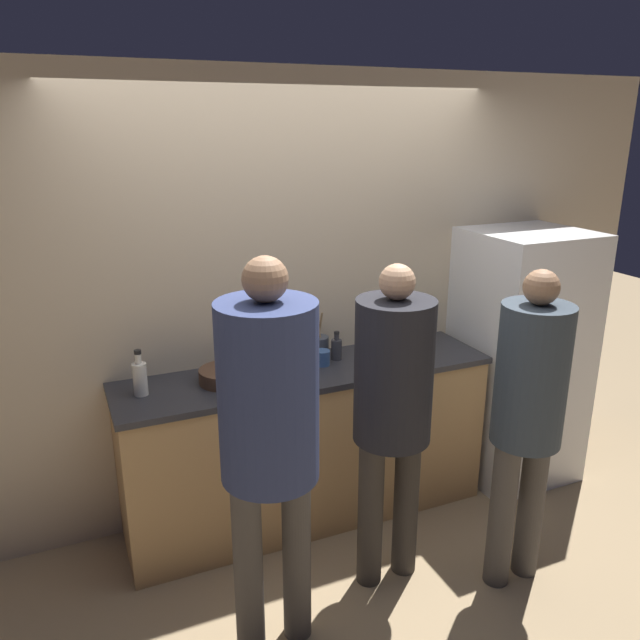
% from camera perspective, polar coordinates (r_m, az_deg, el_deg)
% --- Properties ---
extents(ground_plane, '(14.00, 14.00, 0.00)m').
position_cam_1_polar(ground_plane, '(3.80, 0.85, -19.71)').
color(ground_plane, '#9E8460').
extents(wall_back, '(5.20, 0.06, 2.60)m').
position_cam_1_polar(wall_back, '(3.72, -2.95, 1.95)').
color(wall_back, '#C6B293').
rests_on(wall_back, ground_plane).
extents(counter, '(2.18, 0.59, 0.96)m').
position_cam_1_polar(counter, '(3.79, -1.22, -11.15)').
color(counter, tan).
rests_on(counter, ground_plane).
extents(refrigerator, '(0.71, 0.70, 1.66)m').
position_cam_1_polar(refrigerator, '(4.32, 17.69, -3.18)').
color(refrigerator, white).
rests_on(refrigerator, ground_plane).
extents(person_left, '(0.42, 0.42, 1.82)m').
position_cam_1_polar(person_left, '(2.61, -4.68, -9.19)').
color(person_left, '#4C4742').
rests_on(person_left, ground_plane).
extents(person_center, '(0.38, 0.38, 1.69)m').
position_cam_1_polar(person_center, '(3.07, 6.66, -7.06)').
color(person_center, '#38332D').
rests_on(person_center, ground_plane).
extents(person_right, '(0.34, 0.34, 1.67)m').
position_cam_1_polar(person_right, '(3.22, 18.49, -7.46)').
color(person_right, '#4C4742').
rests_on(person_right, ground_plane).
extents(fruit_bowl, '(0.29, 0.29, 0.12)m').
position_cam_1_polar(fruit_bowl, '(3.43, -8.62, -4.99)').
color(fruit_bowl, '#4C3323').
rests_on(fruit_bowl, counter).
extents(utensil_crock, '(0.12, 0.12, 0.27)m').
position_cam_1_polar(utensil_crock, '(3.75, -0.16, -2.35)').
color(utensil_crock, '#3D424C').
rests_on(utensil_crock, counter).
extents(bottle_red, '(0.08, 0.08, 0.17)m').
position_cam_1_polar(bottle_red, '(3.62, -3.04, -3.10)').
color(bottle_red, red).
rests_on(bottle_red, counter).
extents(bottle_dark, '(0.06, 0.06, 0.17)m').
position_cam_1_polar(bottle_dark, '(3.70, 1.52, -2.62)').
color(bottle_dark, '#333338').
rests_on(bottle_dark, counter).
extents(bottle_clear, '(0.07, 0.07, 0.25)m').
position_cam_1_polar(bottle_clear, '(3.35, -16.14, -5.06)').
color(bottle_clear, silver).
rests_on(bottle_clear, counter).
extents(cup_blue, '(0.09, 0.09, 0.09)m').
position_cam_1_polar(cup_blue, '(3.62, 0.21, -3.47)').
color(cup_blue, '#335184').
rests_on(cup_blue, counter).
extents(potted_plant, '(0.16, 0.16, 0.26)m').
position_cam_1_polar(potted_plant, '(4.05, 8.17, 0.12)').
color(potted_plant, '#9E6042').
rests_on(potted_plant, counter).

